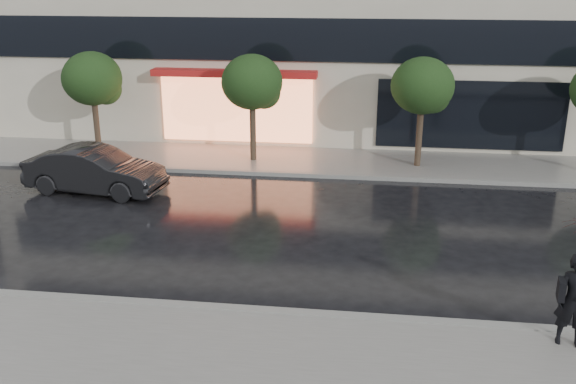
# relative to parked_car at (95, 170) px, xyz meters

# --- Properties ---
(ground) EXTENTS (120.00, 120.00, 0.00)m
(ground) POSITION_rel_parked_car_xyz_m (7.40, -6.00, -0.74)
(ground) COLOR black
(ground) RESTS_ON ground
(sidewalk_near) EXTENTS (60.00, 4.50, 0.12)m
(sidewalk_near) POSITION_rel_parked_car_xyz_m (7.40, -9.25, -0.68)
(sidewalk_near) COLOR slate
(sidewalk_near) RESTS_ON ground
(sidewalk_far) EXTENTS (60.00, 3.50, 0.12)m
(sidewalk_far) POSITION_rel_parked_car_xyz_m (7.40, 4.25, -0.68)
(sidewalk_far) COLOR slate
(sidewalk_far) RESTS_ON ground
(curb_near) EXTENTS (60.00, 0.25, 0.14)m
(curb_near) POSITION_rel_parked_car_xyz_m (7.40, -7.00, -0.67)
(curb_near) COLOR gray
(curb_near) RESTS_ON ground
(curb_far) EXTENTS (60.00, 0.25, 0.14)m
(curb_far) POSITION_rel_parked_car_xyz_m (7.40, 2.50, -0.67)
(curb_far) COLOR gray
(curb_far) RESTS_ON ground
(tree_far_west) EXTENTS (2.20, 2.20, 3.99)m
(tree_far_west) POSITION_rel_parked_car_xyz_m (-1.54, 4.03, 2.19)
(tree_far_west) COLOR #33261C
(tree_far_west) RESTS_ON ground
(tree_mid_west) EXTENTS (2.20, 2.20, 3.99)m
(tree_mid_west) POSITION_rel_parked_car_xyz_m (4.46, 4.03, 2.19)
(tree_mid_west) COLOR #33261C
(tree_mid_west) RESTS_ON ground
(tree_mid_east) EXTENTS (2.20, 2.20, 3.99)m
(tree_mid_east) POSITION_rel_parked_car_xyz_m (10.46, 4.03, 2.19)
(tree_mid_east) COLOR #33261C
(tree_mid_east) RESTS_ON ground
(parked_car) EXTENTS (4.63, 2.15, 1.47)m
(parked_car) POSITION_rel_parked_car_xyz_m (0.00, 0.00, 0.00)
(parked_car) COLOR black
(parked_car) RESTS_ON ground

